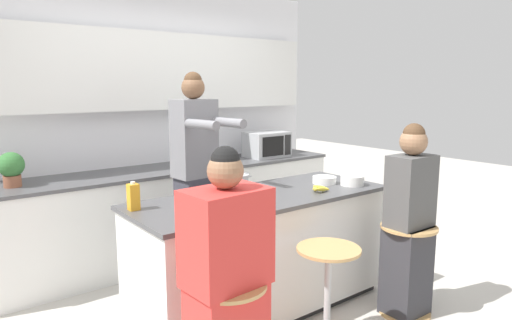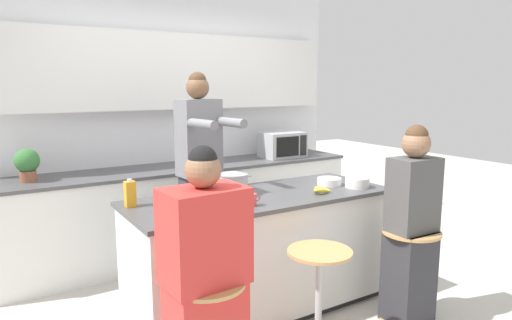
# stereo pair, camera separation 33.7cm
# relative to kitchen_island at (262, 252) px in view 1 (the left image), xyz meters

# --- Properties ---
(ground_plane) EXTENTS (16.00, 16.00, 0.00)m
(ground_plane) POSITION_rel_kitchen_island_xyz_m (0.00, 0.00, -0.45)
(ground_plane) COLOR beige
(wall_back) EXTENTS (3.87, 0.22, 2.70)m
(wall_back) POSITION_rel_kitchen_island_xyz_m (0.00, 1.71, 1.09)
(wall_back) COLOR white
(wall_back) RESTS_ON ground_plane
(back_counter) EXTENTS (3.59, 0.65, 0.90)m
(back_counter) POSITION_rel_kitchen_island_xyz_m (0.00, 1.40, -0.00)
(back_counter) COLOR white
(back_counter) RESTS_ON ground_plane
(kitchen_island) EXTENTS (1.99, 0.77, 0.89)m
(kitchen_island) POSITION_rel_kitchen_island_xyz_m (0.00, 0.00, 0.00)
(kitchen_island) COLOR black
(kitchen_island) RESTS_ON ground_plane
(bar_stool_center) EXTENTS (0.41, 0.41, 0.68)m
(bar_stool_center) POSITION_rel_kitchen_island_xyz_m (0.00, -0.67, -0.06)
(bar_stool_center) COLOR tan
(bar_stool_center) RESTS_ON ground_plane
(bar_stool_rightmost) EXTENTS (0.41, 0.41, 0.68)m
(bar_stool_rightmost) POSITION_rel_kitchen_island_xyz_m (0.80, -0.72, -0.06)
(bar_stool_rightmost) COLOR tan
(bar_stool_rightmost) RESTS_ON ground_plane
(person_cooking) EXTENTS (0.37, 0.59, 1.79)m
(person_cooking) POSITION_rel_kitchen_island_xyz_m (-0.23, 0.58, 0.46)
(person_cooking) COLOR #383842
(person_cooking) RESTS_ON ground_plane
(person_wrapped_blanket) EXTENTS (0.44, 0.31, 1.40)m
(person_wrapped_blanket) POSITION_rel_kitchen_island_xyz_m (-0.81, -0.72, 0.21)
(person_wrapped_blanket) COLOR red
(person_wrapped_blanket) RESTS_ON ground_plane
(person_seated_near) EXTENTS (0.34, 0.27, 1.43)m
(person_seated_near) POSITION_rel_kitchen_island_xyz_m (0.79, -0.72, 0.21)
(person_seated_near) COLOR #333338
(person_seated_near) RESTS_ON ground_plane
(cooking_pot) EXTENTS (0.31, 0.22, 0.16)m
(cooking_pot) POSITION_rel_kitchen_island_xyz_m (-0.17, 0.12, 0.52)
(cooking_pot) COLOR #B7BABC
(cooking_pot) RESTS_ON kitchen_island
(fruit_bowl) EXTENTS (0.19, 0.19, 0.08)m
(fruit_bowl) POSITION_rel_kitchen_island_xyz_m (0.78, -0.19, 0.48)
(fruit_bowl) COLOR white
(fruit_bowl) RESTS_ON kitchen_island
(mixing_bowl_steel) EXTENTS (0.19, 0.19, 0.06)m
(mixing_bowl_steel) POSITION_rel_kitchen_island_xyz_m (0.65, -0.01, 0.47)
(mixing_bowl_steel) COLOR white
(mixing_bowl_steel) RESTS_ON kitchen_island
(coffee_cup_near) EXTENTS (0.11, 0.08, 0.09)m
(coffee_cup_near) POSITION_rel_kitchen_island_xyz_m (-0.40, -0.14, 0.49)
(coffee_cup_near) COLOR #4C7099
(coffee_cup_near) RESTS_ON kitchen_island
(coffee_cup_far) EXTENTS (0.10, 0.07, 0.08)m
(coffee_cup_far) POSITION_rel_kitchen_island_xyz_m (-0.22, -0.22, 0.48)
(coffee_cup_far) COLOR #DB4C51
(coffee_cup_far) RESTS_ON kitchen_island
(banana_bunch) EXTENTS (0.17, 0.12, 0.06)m
(banana_bunch) POSITION_rel_kitchen_island_xyz_m (0.40, -0.20, 0.47)
(banana_bunch) COLOR yellow
(banana_bunch) RESTS_ON kitchen_island
(juice_carton) EXTENTS (0.07, 0.07, 0.19)m
(juice_carton) POSITION_rel_kitchen_island_xyz_m (-0.92, 0.19, 0.53)
(juice_carton) COLOR gold
(juice_carton) RESTS_ON kitchen_island
(microwave) EXTENTS (0.47, 0.33, 0.28)m
(microwave) POSITION_rel_kitchen_island_xyz_m (1.14, 1.35, 0.58)
(microwave) COLOR #B2B5B7
(microwave) RESTS_ON back_counter
(potted_plant) EXTENTS (0.20, 0.20, 0.28)m
(potted_plant) POSITION_rel_kitchen_island_xyz_m (-1.41, 1.40, 0.60)
(potted_plant) COLOR #93563D
(potted_plant) RESTS_ON back_counter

